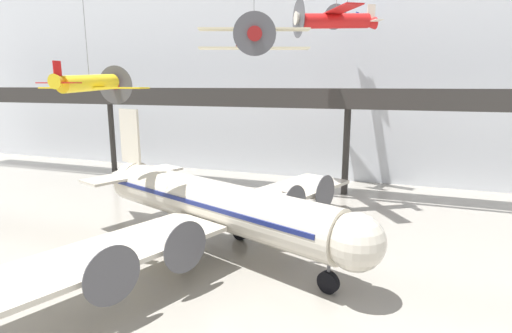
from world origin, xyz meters
TOP-DOWN VIEW (x-y plane):
  - hangar_back_wall at (0.00, 39.69)m, footprint 140.00×3.00m
  - mezzanine_walkway at (0.00, 30.85)m, footprint 110.00×3.20m
  - airliner_silver_main at (-6.96, 13.58)m, footprint 24.79×28.97m
  - suspended_plane_cream_biplane at (-3.74, 13.69)m, footprint 6.78×5.83m
  - suspended_plane_white_twin at (-0.86, 34.20)m, footprint 6.99×5.96m
  - suspended_plane_yellow_lowwing at (-14.09, 10.65)m, footprint 7.75×6.31m
  - suspended_plane_red_highwing at (-0.46, 24.65)m, footprint 7.46×8.22m

SIDE VIEW (x-z plane):
  - airliner_silver_main at x=-6.96m, z-range -1.39..8.25m
  - mezzanine_walkway at x=0.00m, z-range 3.92..15.17m
  - suspended_plane_yellow_lowwing at x=-14.09m, z-range 5.28..18.11m
  - hangar_back_wall at x=0.00m, z-range 0.00..27.38m
  - suspended_plane_cream_biplane at x=-3.74m, z-range 9.26..19.24m
  - suspended_plane_red_highwing at x=-0.46m, z-range 12.94..20.86m
  - suspended_plane_white_twin at x=-0.86m, z-range 15.09..21.40m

